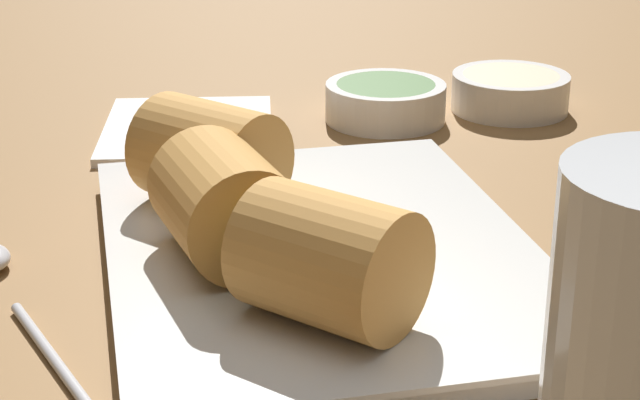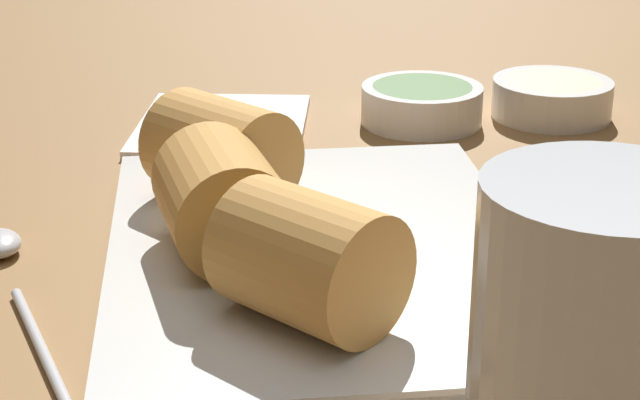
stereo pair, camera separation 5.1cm
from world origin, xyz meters
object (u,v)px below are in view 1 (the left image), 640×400
(serving_plate, at_px, (320,256))
(napkin, at_px, (188,129))
(dipping_bowl_far, at_px, (510,91))
(spoon, at_px, (0,282))
(dipping_bowl_near, at_px, (385,101))

(serving_plate, relative_size, napkin, 1.85)
(dipping_bowl_far, xyz_separation_m, napkin, (0.00, -0.24, -0.01))
(serving_plate, bearing_deg, spoon, -93.81)
(dipping_bowl_far, bearing_deg, serving_plate, -40.00)
(dipping_bowl_near, xyz_separation_m, dipping_bowl_far, (-0.00, 0.10, 0.00))
(serving_plate, distance_m, dipping_bowl_near, 0.25)
(serving_plate, height_order, dipping_bowl_far, dipping_bowl_far)
(dipping_bowl_near, bearing_deg, spoon, -49.32)
(dipping_bowl_near, height_order, dipping_bowl_far, same)
(serving_plate, height_order, dipping_bowl_near, dipping_bowl_near)
(dipping_bowl_near, relative_size, dipping_bowl_far, 1.00)
(dipping_bowl_far, height_order, spoon, dipping_bowl_far)
(serving_plate, bearing_deg, napkin, -169.95)
(dipping_bowl_near, relative_size, napkin, 0.56)
(spoon, distance_m, napkin, 0.25)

